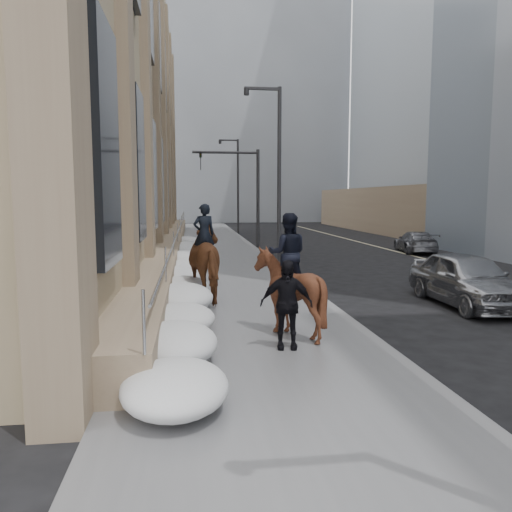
{
  "coord_description": "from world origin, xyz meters",
  "views": [
    {
      "loc": [
        -1.15,
        -8.73,
        3.01
      ],
      "look_at": [
        0.33,
        2.56,
        1.7
      ],
      "focal_mm": 35.0,
      "sensor_mm": 36.0,
      "label": 1
    }
  ],
  "objects_px": {
    "mounted_horse_right": "(288,285)",
    "pedestrian": "(286,304)",
    "mounted_horse_left": "(211,260)",
    "car_silver": "(467,279)",
    "car_grey": "(415,242)"
  },
  "relations": [
    {
      "from": "mounted_horse_right",
      "to": "pedestrian",
      "type": "xyz_separation_m",
      "value": [
        -0.23,
        -0.97,
        -0.19
      ]
    },
    {
      "from": "mounted_horse_left",
      "to": "pedestrian",
      "type": "height_order",
      "value": "mounted_horse_left"
    },
    {
      "from": "car_silver",
      "to": "car_grey",
      "type": "xyz_separation_m",
      "value": [
        4.82,
        13.51,
        -0.16
      ]
    },
    {
      "from": "pedestrian",
      "to": "mounted_horse_right",
      "type": "bearing_deg",
      "value": 84.22
    },
    {
      "from": "mounted_horse_right",
      "to": "car_grey",
      "type": "xyz_separation_m",
      "value": [
        10.47,
        16.23,
        -0.58
      ]
    },
    {
      "from": "mounted_horse_right",
      "to": "pedestrian",
      "type": "bearing_deg",
      "value": 85.45
    },
    {
      "from": "mounted_horse_left",
      "to": "car_silver",
      "type": "distance_m",
      "value": 7.26
    },
    {
      "from": "mounted_horse_right",
      "to": "car_silver",
      "type": "relative_size",
      "value": 0.58
    },
    {
      "from": "pedestrian",
      "to": "car_silver",
      "type": "height_order",
      "value": "pedestrian"
    },
    {
      "from": "pedestrian",
      "to": "car_grey",
      "type": "xyz_separation_m",
      "value": [
        10.7,
        17.2,
        -0.39
      ]
    },
    {
      "from": "pedestrian",
      "to": "car_grey",
      "type": "relative_size",
      "value": 0.42
    },
    {
      "from": "mounted_horse_left",
      "to": "car_silver",
      "type": "height_order",
      "value": "mounted_horse_left"
    },
    {
      "from": "mounted_horse_right",
      "to": "car_grey",
      "type": "height_order",
      "value": "mounted_horse_right"
    },
    {
      "from": "mounted_horse_left",
      "to": "car_silver",
      "type": "relative_size",
      "value": 0.62
    },
    {
      "from": "car_silver",
      "to": "car_grey",
      "type": "distance_m",
      "value": 14.34
    }
  ]
}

